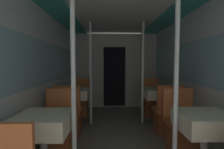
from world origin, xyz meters
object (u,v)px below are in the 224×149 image
object	(u,v)px
chair_left_near_1	(69,119)
chair_left_far_0	(59,134)
support_pole_left_1	(91,74)
chair_left_far_1	(80,104)
support_pole_right_0	(176,83)
chair_right_far_0	(182,133)
dining_table_right_1	(158,94)
chair_right_near_1	(166,118)
dining_table_right_0	(205,124)
dining_table_left_1	(75,95)
dining_table_left_0	(43,125)
support_pole_left_0	(73,84)
support_pole_right_1	(143,74)
chair_right_far_1	(151,104)

from	to	relation	value
chair_left_near_1	chair_left_far_0	bearing A→B (deg)	-90.00
chair_left_far_0	support_pole_left_1	size ratio (longest dim) A/B	0.42
chair_left_far_1	support_pole_right_0	xyz separation A→B (m)	(1.45, -2.43, 0.79)
chair_right_far_0	dining_table_right_1	size ratio (longest dim) A/B	1.22
support_pole_left_1	chair_right_near_1	size ratio (longest dim) A/B	2.35
dining_table_right_0	chair_right_near_1	bearing A→B (deg)	90.00
support_pole_left_1	chair_left_near_1	bearing A→B (deg)	-119.77
chair_left_far_0	dining_table_left_1	size ratio (longest dim) A/B	1.22
chair_left_near_1	chair_left_far_1	size ratio (longest dim) A/B	1.00
dining_table_left_0	chair_right_near_1	xyz separation A→B (m)	(1.78, 1.26, -0.34)
chair_left_far_1	dining_table_right_1	world-z (taller)	chair_left_far_1
support_pole_left_0	support_pole_right_0	bearing A→B (deg)	0.00
support_pole_left_0	chair_right_near_1	world-z (taller)	support_pole_left_0
dining_table_left_1	chair_right_far_0	xyz separation A→B (m)	(1.78, -1.26, -0.34)
chair_left_near_1	chair_right_near_1	xyz separation A→B (m)	(1.78, 0.00, 0.00)
support_pole_left_1	support_pole_right_1	world-z (taller)	same
chair_left_far_0	chair_right_far_1	world-z (taller)	same
dining_table_right_0	dining_table_right_1	size ratio (longest dim) A/B	1.00
chair_right_far_0	dining_table_right_1	distance (m)	1.31
support_pole_right_0	chair_right_near_1	bearing A→B (deg)	75.23
dining_table_left_1	dining_table_left_0	bearing A→B (deg)	-90.00
dining_table_right_0	chair_right_near_1	size ratio (longest dim) A/B	0.82
dining_table_left_0	support_pole_left_1	size ratio (longest dim) A/B	0.35
dining_table_right_0	support_pole_left_1	bearing A→B (deg)	128.06
dining_table_left_1	dining_table_right_1	bearing A→B (deg)	0.00
dining_table_right_0	chair_right_far_1	distance (m)	2.45
support_pole_left_0	chair_left_near_1	distance (m)	1.53
dining_table_left_0	chair_left_near_1	xyz separation A→B (m)	(0.00, 1.26, -0.34)
chair_right_far_0	dining_table_left_0	bearing A→B (deg)	18.13
dining_table_right_0	chair_right_far_1	xyz separation A→B (m)	(-0.00, 2.43, -0.34)
support_pole_left_0	dining_table_right_0	xyz separation A→B (m)	(1.45, 0.00, -0.45)
chair_left_near_1	chair_right_far_1	size ratio (longest dim) A/B	1.00
chair_right_near_1	chair_right_far_1	world-z (taller)	same
chair_left_far_1	dining_table_right_0	xyz separation A→B (m)	(1.78, -2.43, 0.34)
dining_table_left_0	chair_right_far_0	size ratio (longest dim) A/B	0.82
chair_right_far_1	chair_left_near_1	bearing A→B (deg)	33.22
dining_table_left_0	dining_table_right_0	distance (m)	1.78
chair_right_near_1	chair_left_far_1	bearing A→B (deg)	146.78
chair_left_far_1	support_pole_right_1	distance (m)	1.75
support_pole_left_0	chair_right_near_1	distance (m)	2.08
chair_right_far_1	support_pole_right_1	xyz separation A→B (m)	(-0.33, -0.58, 0.79)
dining_table_left_0	chair_left_far_1	bearing A→B (deg)	90.00
chair_right_far_0	chair_right_far_1	size ratio (longest dim) A/B	1.00
dining_table_left_1	support_pole_left_0	bearing A→B (deg)	-79.77
chair_left_far_0	dining_table_right_0	size ratio (longest dim) A/B	1.22
chair_left_far_1	support_pole_left_1	bearing A→B (deg)	119.77
support_pole_left_0	chair_right_far_0	size ratio (longest dim) A/B	2.35
dining_table_right_0	support_pole_right_0	world-z (taller)	support_pole_right_0
chair_right_far_0	dining_table_right_0	bearing A→B (deg)	90.00
support_pole_left_0	support_pole_right_1	distance (m)	2.16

